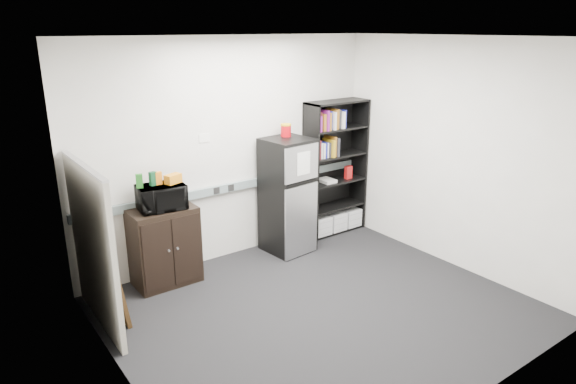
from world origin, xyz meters
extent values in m
plane|color=black|center=(0.00, 0.00, 0.00)|extent=(4.00, 4.00, 0.00)
cube|color=silver|center=(0.00, 1.75, 1.35)|extent=(4.00, 0.02, 2.70)
cube|color=silver|center=(2.00, 0.00, 1.35)|extent=(0.02, 3.50, 2.70)
cube|color=silver|center=(-2.00, 0.00, 1.35)|extent=(0.02, 3.50, 2.70)
cube|color=white|center=(0.00, 0.00, 2.70)|extent=(4.00, 3.50, 0.02)
cube|color=slate|center=(0.00, 1.72, 0.90)|extent=(3.92, 0.05, 0.10)
cube|color=white|center=(-0.35, 1.74, 1.55)|extent=(0.14, 0.00, 0.10)
cube|color=black|center=(1.09, 1.56, 0.93)|extent=(0.02, 0.34, 1.85)
cube|color=black|center=(1.97, 1.56, 0.93)|extent=(0.02, 0.34, 1.85)
cube|color=black|center=(1.53, 1.72, 0.93)|extent=(0.90, 0.02, 1.85)
cube|color=black|center=(1.53, 1.56, 1.84)|extent=(0.90, 0.34, 0.02)
cube|color=black|center=(1.53, 1.56, 0.02)|extent=(0.85, 0.32, 0.03)
cube|color=black|center=(1.53, 1.56, 0.37)|extent=(0.85, 0.32, 0.03)
cube|color=black|center=(1.53, 1.56, 0.74)|extent=(0.85, 0.32, 0.02)
cube|color=black|center=(1.53, 1.56, 1.11)|extent=(0.85, 0.32, 0.02)
cube|color=black|center=(1.53, 1.56, 1.48)|extent=(0.85, 0.32, 0.02)
cube|color=silver|center=(1.25, 1.55, 0.16)|extent=(0.25, 0.30, 0.25)
cube|color=silver|center=(1.53, 1.55, 0.16)|extent=(0.25, 0.30, 0.25)
cube|color=silver|center=(1.81, 1.55, 0.16)|extent=(0.25, 0.30, 0.25)
cube|color=gray|center=(-1.90, 1.08, 0.80)|extent=(0.05, 1.30, 1.60)
cube|color=#B2B2B7|center=(-1.90, 1.08, 1.61)|extent=(0.06, 1.30, 0.02)
cube|color=black|center=(-1.03, 1.50, 0.45)|extent=(0.71, 0.45, 0.89)
cube|color=black|center=(-1.20, 1.28, 0.45)|extent=(0.33, 0.01, 0.78)
cube|color=black|center=(-0.86, 1.28, 0.45)|extent=(0.33, 0.01, 0.78)
cylinder|color=#B2B2B7|center=(-1.08, 1.26, 0.49)|extent=(0.02, 0.02, 0.02)
cylinder|color=#B2B2B7|center=(-0.98, 1.26, 0.49)|extent=(0.02, 0.02, 0.02)
imported|color=black|center=(-1.03, 1.48, 1.03)|extent=(0.53, 0.38, 0.27)
cube|color=#1D611B|center=(-1.25, 1.52, 1.24)|extent=(0.08, 0.07, 0.15)
cube|color=#0D3C1F|center=(-1.10, 1.52, 1.24)|extent=(0.08, 0.06, 0.15)
cube|color=orange|center=(-1.04, 1.52, 1.23)|extent=(0.07, 0.05, 0.14)
cube|color=orange|center=(-0.89, 1.47, 1.21)|extent=(0.20, 0.15, 0.10)
cube|color=black|center=(0.62, 1.43, 0.73)|extent=(0.60, 0.60, 1.46)
cube|color=#AFAFB4|center=(0.62, 1.14, 1.22)|extent=(0.53, 0.07, 0.44)
cube|color=#AFAFB4|center=(0.62, 1.14, 0.48)|extent=(0.53, 0.07, 0.93)
cube|color=black|center=(0.62, 1.13, 0.98)|extent=(0.53, 0.06, 0.03)
cube|color=white|center=(0.64, 1.13, 1.22)|extent=(0.21, 0.02, 0.28)
cube|color=black|center=(0.62, 1.43, 1.47)|extent=(0.60, 0.60, 0.02)
cylinder|color=#AB070F|center=(0.68, 1.55, 1.56)|extent=(0.13, 0.13, 0.16)
cylinder|color=gold|center=(0.68, 1.55, 1.64)|extent=(0.13, 0.13, 0.02)
cube|color=black|center=(-1.77, 1.16, 0.45)|extent=(0.15, 0.70, 0.89)
cube|color=beige|center=(-1.75, 1.16, 0.45)|extent=(0.10, 0.59, 0.76)
camera|label=1|loc=(-3.03, -3.57, 2.79)|focal=32.00mm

